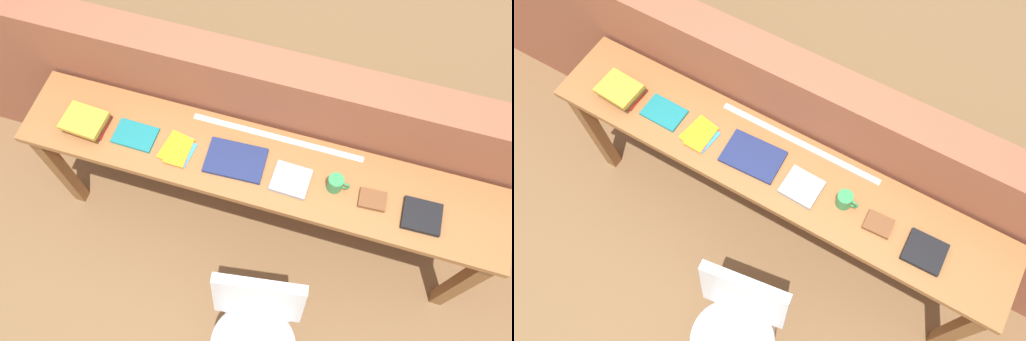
{
  "view_description": "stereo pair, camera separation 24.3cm",
  "coord_description": "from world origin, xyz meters",
  "views": [
    {
      "loc": [
        0.3,
        -0.76,
        3.12
      ],
      "look_at": [
        0.0,
        0.25,
        0.9
      ],
      "focal_mm": 35.0,
      "sensor_mm": 36.0,
      "label": 1
    },
    {
      "loc": [
        0.53,
        -0.66,
        3.12
      ],
      "look_at": [
        0.0,
        0.25,
        0.9
      ],
      "focal_mm": 35.0,
      "sensor_mm": 36.0,
      "label": 2
    }
  ],
  "objects": [
    {
      "name": "book_open_centre",
      "position": [
        -0.12,
        0.28,
        0.89
      ],
      "size": [
        0.31,
        0.21,
        0.02
      ],
      "primitive_type": "cube",
      "rotation": [
        0.0,
        0.0,
        0.05
      ],
      "color": "navy",
      "rests_on": "sideboard"
    },
    {
      "name": "brick_wall_back",
      "position": [
        0.0,
        0.64,
        0.62
      ],
      "size": [
        6.0,
        0.2,
        1.24
      ],
      "primitive_type": "cube",
      "color": "#935138",
      "rests_on": "ground"
    },
    {
      "name": "ruler_metal_back_edge",
      "position": [
        0.05,
        0.47,
        0.88
      ],
      "size": [
        0.9,
        0.03,
        0.0
      ],
      "primitive_type": "cube",
      "color": "silver",
      "rests_on": "sideboard"
    },
    {
      "name": "pamphlet_pile_colourful",
      "position": [
        -0.41,
        0.25,
        0.89
      ],
      "size": [
        0.17,
        0.19,
        0.01
      ],
      "color": "green",
      "rests_on": "sideboard"
    },
    {
      "name": "book_repair_rightmost",
      "position": [
        0.82,
        0.25,
        0.89
      ],
      "size": [
        0.19,
        0.17,
        0.03
      ],
      "primitive_type": "cube",
      "rotation": [
        0.0,
        0.0,
        0.03
      ],
      "color": "black",
      "rests_on": "sideboard"
    },
    {
      "name": "ground_plane",
      "position": [
        0.0,
        0.0,
        0.0
      ],
      "size": [
        40.0,
        40.0,
        0.0
      ],
      "primitive_type": "plane",
      "color": "brown"
    },
    {
      "name": "leather_journal_brown",
      "position": [
        0.58,
        0.27,
        0.89
      ],
      "size": [
        0.14,
        0.11,
        0.02
      ],
      "primitive_type": "cube",
      "rotation": [
        0.0,
        0.0,
        0.05
      ],
      "color": "brown",
      "rests_on": "sideboard"
    },
    {
      "name": "magazine_cycling",
      "position": [
        -0.65,
        0.27,
        0.89
      ],
      "size": [
        0.22,
        0.15,
        0.02
      ],
      "primitive_type": "cube",
      "rotation": [
        0.0,
        0.0,
        -0.02
      ],
      "color": "#19757A",
      "rests_on": "sideboard"
    },
    {
      "name": "book_grey_hardcover",
      "position": [
        0.18,
        0.25,
        0.89
      ],
      "size": [
        0.19,
        0.17,
        0.03
      ],
      "primitive_type": "cube",
      "rotation": [
        0.0,
        0.0,
        -0.03
      ],
      "color": "#9E9EA3",
      "rests_on": "sideboard"
    },
    {
      "name": "chair_white_moulded",
      "position": [
        0.2,
        -0.43,
        0.53
      ],
      "size": [
        0.5,
        0.51,
        0.89
      ],
      "color": "silver",
      "rests_on": "ground"
    },
    {
      "name": "book_stack_leftmost",
      "position": [
        -0.91,
        0.26,
        0.92
      ],
      "size": [
        0.23,
        0.19,
        0.08
      ],
      "color": "red",
      "rests_on": "sideboard"
    },
    {
      "name": "sideboard",
      "position": [
        0.0,
        0.3,
        0.74
      ],
      "size": [
        2.5,
        0.44,
        0.88
      ],
      "color": "#996033",
      "rests_on": "ground"
    },
    {
      "name": "mug",
      "position": [
        0.39,
        0.28,
        0.92
      ],
      "size": [
        0.11,
        0.08,
        0.09
      ],
      "color": "#338C4C",
      "rests_on": "sideboard"
    }
  ]
}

